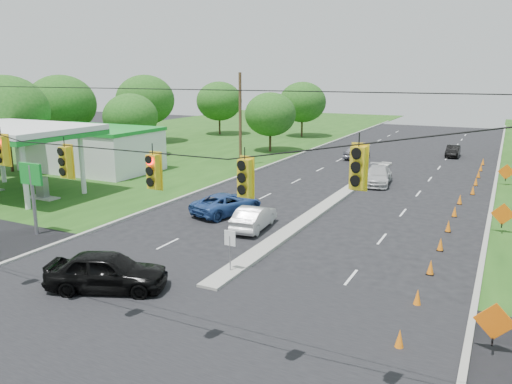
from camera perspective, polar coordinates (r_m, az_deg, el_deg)
The scene contains 38 objects.
ground at distance 18.44m, azimuth -12.56°, elevation -15.53°, with size 160.00×160.00×0.00m, color black.
grass_left at distance 52.58m, azimuth -24.33°, elevation 2.47°, with size 40.00×160.00×0.06m, color #1E4714.
cross_street at distance 18.44m, azimuth -12.56°, elevation -15.53°, with size 160.00×14.00×0.02m, color black.
curb_left at distance 47.90m, azimuth 0.75°, elevation 2.70°, with size 0.25×110.00×0.16m, color gray.
curb_right at distance 43.22m, azimuth 25.58°, elevation 0.22°, with size 0.25×110.00×0.16m, color gray.
median at distance 36.03m, azimuth 8.93°, elevation -1.01°, with size 1.00×34.00×0.18m, color gray.
median_sign at distance 22.37m, azimuth -2.99°, elevation -5.86°, with size 0.55×0.06×2.05m.
signal_span at distance 15.96m, azimuth -15.85°, elevation -1.07°, with size 25.60×0.32×9.00m.
utility_pole_far_left at distance 48.37m, azimuth -1.81°, elevation 8.18°, with size 0.28×0.28×9.00m, color #422D1C.
gas_station at distance 47.61m, azimuth -19.53°, elevation 5.02°, with size 18.40×19.70×5.20m.
cone_0 at distance 17.66m, azimuth 16.08°, elevation -15.83°, with size 0.32×0.32×0.70m, color orange.
cone_1 at distance 20.77m, azimuth 17.97°, elevation -11.39°, with size 0.32×0.32×0.70m, color orange.
cone_2 at distance 23.99m, azimuth 19.32°, elevation -8.11°, with size 0.32×0.32×0.70m, color orange.
cone_3 at distance 27.27m, azimuth 20.34°, elevation -5.61°, with size 0.32×0.32×0.70m, color orange.
cone_4 at distance 30.61m, azimuth 21.13°, elevation -3.65°, with size 0.32×0.32×0.70m, color orange.
cone_5 at distance 33.98m, azimuth 21.76°, elevation -2.08°, with size 0.32×0.32×0.70m, color orange.
cone_6 at distance 37.37m, azimuth 22.28°, elevation -0.79°, with size 0.32×0.32×0.70m, color orange.
cone_7 at distance 40.75m, azimuth 23.54°, elevation 0.20°, with size 0.32×0.32×0.70m, color orange.
cone_8 at distance 44.17m, azimuth 23.84°, elevation 1.12°, with size 0.32×0.32×0.70m, color orange.
cone_9 at distance 47.61m, azimuth 24.10°, elevation 1.90°, with size 0.32×0.32×0.70m, color orange.
cone_10 at distance 51.06m, azimuth 24.32°, elevation 2.58°, with size 0.32×0.32×0.70m, color orange.
cone_11 at distance 54.51m, azimuth 24.51°, elevation 3.17°, with size 0.32×0.32×0.70m, color orange.
work_sign_0 at distance 18.04m, azimuth 25.59°, elevation -13.37°, with size 1.27×0.58×1.37m.
work_sign_1 at distance 31.28m, azimuth 26.38°, elevation -2.38°, with size 1.27×0.58×1.37m.
work_sign_2 at distance 44.98m, azimuth 26.69°, elevation 2.00°, with size 1.27×0.58×1.37m.
tree_1 at distance 50.72m, azimuth -26.68°, elevation 8.25°, with size 7.56×7.56×8.82m.
tree_2 at distance 56.09m, azimuth -14.15°, elevation 8.33°, with size 5.88×5.88×6.86m.
tree_3 at distance 67.51m, azimuth -12.54°, elevation 10.24°, with size 7.56×7.56×8.82m.
tree_4 at distance 75.08m, azimuth -4.23°, elevation 10.31°, with size 6.72×6.72×7.84m.
tree_5 at distance 57.96m, azimuth 1.65°, elevation 8.86°, with size 5.88×5.88×6.86m.
tree_6 at distance 72.46m, azimuth 5.33°, elevation 10.19°, with size 6.72×6.72×7.84m.
tree_14 at distance 60.16m, azimuth -21.35°, elevation 9.32°, with size 7.56×7.56×8.82m.
black_sedan at distance 21.82m, azimuth -16.66°, elevation -8.66°, with size 2.00×4.96×1.69m, color black.
white_sedan at distance 29.04m, azimuth -0.23°, elevation -2.91°, with size 1.46×4.20×1.38m, color silver.
blue_pickup at distance 32.21m, azimuth -3.34°, elevation -1.31°, with size 2.28×4.95×1.38m, color #28498A.
silver_car_far at distance 42.06m, azimuth 13.71°, elevation 1.86°, with size 2.07×5.08×1.48m, color #BCBCBC.
silver_car_oncoming at distance 54.38m, azimuth 11.43°, elevation 4.46°, with size 1.65×4.09×1.39m, color gray.
dark_car_receding at distance 58.81m, azimuth 21.59°, elevation 4.37°, with size 1.34×3.83×1.26m, color black.
Camera 1 is at (10.54, -12.32, 8.79)m, focal length 35.00 mm.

